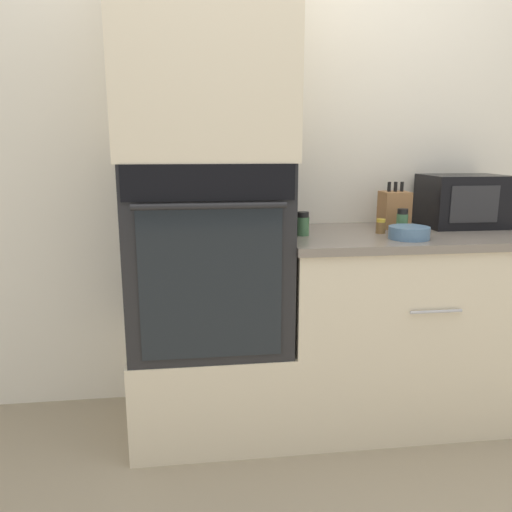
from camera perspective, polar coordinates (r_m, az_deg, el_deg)
The scene contains 12 objects.
ground_plane at distance 2.25m, azimuth 4.62°, elevation -21.80°, with size 12.00×12.00×0.00m, color gray.
wall_back at distance 2.48m, azimuth 2.08°, elevation 12.05°, with size 8.00×0.05×2.50m.
oven_cabinet_base at distance 2.37m, azimuth -5.18°, elevation -14.06°, with size 0.68×0.60×0.42m.
wall_oven at distance 2.16m, azimuth -5.49°, elevation 0.33°, with size 0.66×0.64×0.78m.
oven_cabinet_upper at distance 2.15m, azimuth -5.99°, elevation 22.64°, with size 0.68×0.60×0.89m.
counter_unit at distance 2.47m, azimuth 16.32°, elevation -7.51°, with size 1.15×0.63×0.89m.
microwave at distance 2.60m, azimuth 22.55°, elevation 5.85°, with size 0.37×0.28×0.25m.
knife_block at distance 2.45m, azimuth 15.51°, elevation 5.15°, with size 0.12×0.12×0.22m.
bowl at distance 2.18m, azimuth 17.09°, elevation 2.57°, with size 0.17×0.17×0.05m.
condiment_jar_near at distance 2.33m, azimuth 16.35°, elevation 3.86°, with size 0.05×0.05×0.11m.
condiment_jar_mid at distance 2.17m, azimuth 5.38°, elevation 3.67°, with size 0.06×0.06×0.10m.
condiment_jar_far at distance 2.28m, azimuth 14.06°, elevation 3.31°, with size 0.04×0.04×0.06m.
Camera 1 is at (-0.40, -1.82, 1.27)m, focal length 35.00 mm.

